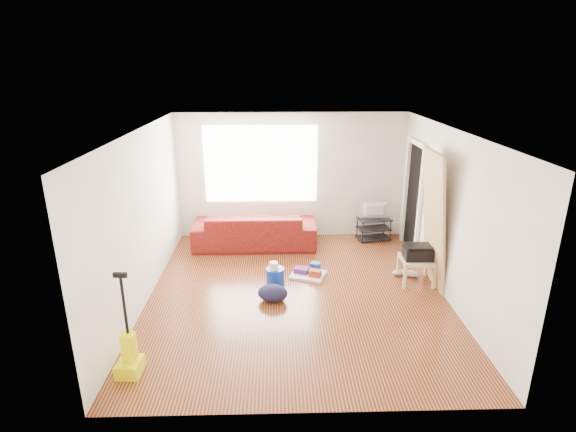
{
  "coord_description": "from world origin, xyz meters",
  "views": [
    {
      "loc": [
        -0.31,
        -6.17,
        3.39
      ],
      "look_at": [
        -0.12,
        0.6,
        1.07
      ],
      "focal_mm": 28.0,
      "sensor_mm": 36.0,
      "label": 1
    }
  ],
  "objects_px": {
    "cleaning_tray": "(309,272)",
    "backpack": "(273,300)",
    "vacuum": "(129,355)",
    "tv_stand": "(374,229)",
    "sofa": "(255,246)",
    "bucket": "(275,285)",
    "side_table": "(417,262)"
  },
  "relations": [
    {
      "from": "sofa",
      "to": "backpack",
      "type": "xyz_separation_m",
      "value": [
        0.35,
        -2.14,
        0.0
      ]
    },
    {
      "from": "bucket",
      "to": "vacuum",
      "type": "distance_m",
      "value": 2.69
    },
    {
      "from": "tv_stand",
      "to": "cleaning_tray",
      "type": "distance_m",
      "value": 2.15
    },
    {
      "from": "sofa",
      "to": "side_table",
      "type": "height_order",
      "value": "side_table"
    },
    {
      "from": "sofa",
      "to": "side_table",
      "type": "relative_size",
      "value": 4.39
    },
    {
      "from": "side_table",
      "to": "vacuum",
      "type": "height_order",
      "value": "vacuum"
    },
    {
      "from": "bucket",
      "to": "cleaning_tray",
      "type": "xyz_separation_m",
      "value": [
        0.56,
        0.32,
        0.06
      ]
    },
    {
      "from": "side_table",
      "to": "bucket",
      "type": "bearing_deg",
      "value": -178.56
    },
    {
      "from": "bucket",
      "to": "cleaning_tray",
      "type": "distance_m",
      "value": 0.65
    },
    {
      "from": "cleaning_tray",
      "to": "vacuum",
      "type": "xyz_separation_m",
      "value": [
        -2.23,
        -2.41,
        0.17
      ]
    },
    {
      "from": "backpack",
      "to": "bucket",
      "type": "bearing_deg",
      "value": 99.23
    },
    {
      "from": "bucket",
      "to": "backpack",
      "type": "height_order",
      "value": "bucket"
    },
    {
      "from": "sofa",
      "to": "backpack",
      "type": "distance_m",
      "value": 2.17
    },
    {
      "from": "sofa",
      "to": "tv_stand",
      "type": "height_order",
      "value": "tv_stand"
    },
    {
      "from": "tv_stand",
      "to": "backpack",
      "type": "height_order",
      "value": "tv_stand"
    },
    {
      "from": "sofa",
      "to": "tv_stand",
      "type": "relative_size",
      "value": 3.34
    },
    {
      "from": "bucket",
      "to": "vacuum",
      "type": "height_order",
      "value": "vacuum"
    },
    {
      "from": "cleaning_tray",
      "to": "backpack",
      "type": "distance_m",
      "value": 1.01
    },
    {
      "from": "sofa",
      "to": "bucket",
      "type": "relative_size",
      "value": 7.96
    },
    {
      "from": "bucket",
      "to": "backpack",
      "type": "bearing_deg",
      "value": -94.81
    },
    {
      "from": "sofa",
      "to": "backpack",
      "type": "relative_size",
      "value": 5.2
    },
    {
      "from": "side_table",
      "to": "bucket",
      "type": "relative_size",
      "value": 1.81
    },
    {
      "from": "sofa",
      "to": "tv_stand",
      "type": "distance_m",
      "value": 2.4
    },
    {
      "from": "cleaning_tray",
      "to": "vacuum",
      "type": "bearing_deg",
      "value": -132.79
    },
    {
      "from": "tv_stand",
      "to": "cleaning_tray",
      "type": "relative_size",
      "value": 1.07
    },
    {
      "from": "sofa",
      "to": "side_table",
      "type": "distance_m",
      "value": 3.14
    },
    {
      "from": "backpack",
      "to": "vacuum",
      "type": "relative_size",
      "value": 0.36
    },
    {
      "from": "side_table",
      "to": "backpack",
      "type": "xyz_separation_m",
      "value": [
        -2.32,
        -0.54,
        -0.35
      ]
    },
    {
      "from": "sofa",
      "to": "bucket",
      "type": "bearing_deg",
      "value": 103.37
    },
    {
      "from": "cleaning_tray",
      "to": "backpack",
      "type": "relative_size",
      "value": 1.45
    },
    {
      "from": "tv_stand",
      "to": "cleaning_tray",
      "type": "xyz_separation_m",
      "value": [
        -1.42,
        -1.61,
        -0.17
      ]
    },
    {
      "from": "cleaning_tray",
      "to": "tv_stand",
      "type": "bearing_deg",
      "value": 48.63
    }
  ]
}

